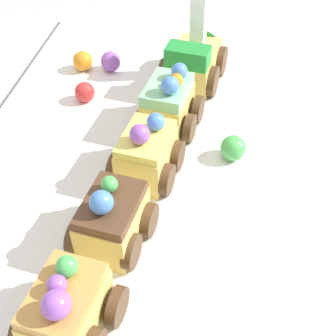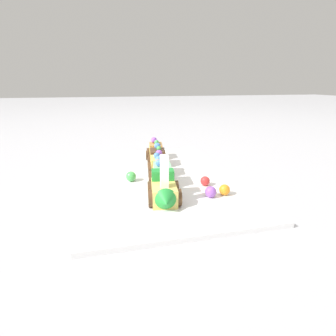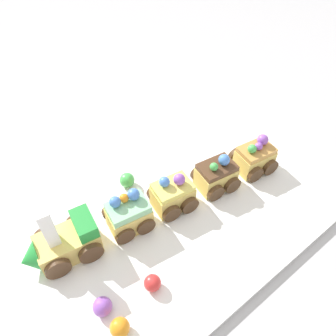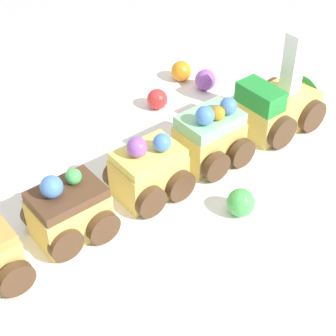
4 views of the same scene
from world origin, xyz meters
name	(u,v)px [view 1 (image 1 of 4)]	position (x,y,z in m)	size (l,w,h in m)	color
ground_plane	(159,169)	(0.00, 0.00, 0.00)	(10.00, 10.00, 0.00)	#B2B2B7
display_board	(158,165)	(0.00, 0.00, 0.01)	(0.65, 0.42, 0.01)	white
cake_train_locomotive	(195,58)	(0.17, -0.02, 0.04)	(0.12, 0.08, 0.11)	#EACC66
cake_car_mint	(171,105)	(0.06, 0.00, 0.04)	(0.08, 0.07, 0.08)	#EACC66
cake_car_lemon	(147,155)	(-0.02, 0.01, 0.04)	(0.08, 0.07, 0.07)	#EACC66
cake_car_chocolate	(112,221)	(-0.11, 0.02, 0.04)	(0.08, 0.07, 0.07)	#EACC66
cake_car_caramel	(67,310)	(-0.20, 0.03, 0.04)	(0.08, 0.07, 0.07)	#EACC66
gumball_purple	(111,61)	(0.17, 0.10, 0.03)	(0.03, 0.03, 0.03)	#9956C6
gumball_red	(85,92)	(0.10, 0.11, 0.02)	(0.03, 0.03, 0.03)	red
gumball_orange	(83,61)	(0.17, 0.13, 0.03)	(0.03, 0.03, 0.03)	orange
gumball_green	(233,148)	(0.02, -0.08, 0.03)	(0.03, 0.03, 0.03)	#4CBC56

